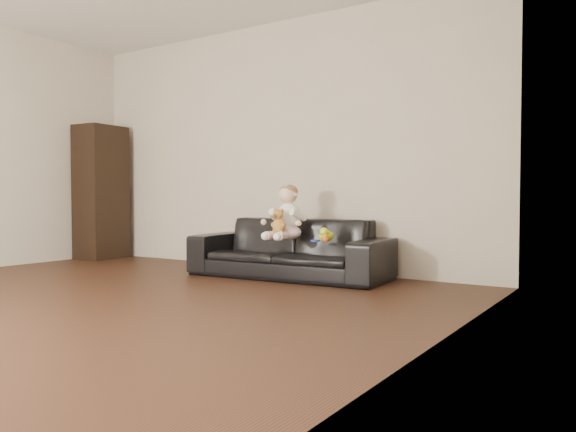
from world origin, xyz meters
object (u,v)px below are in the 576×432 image
Objects in this scene: toy_rattle at (326,239)px; baby at (287,215)px; cabinet at (101,192)px; teddy_bear at (279,222)px; sofa at (290,248)px; toy_green at (326,236)px; toy_blue_disc at (315,241)px.

baby is at bearing 171.96° from toy_rattle.
cabinet is 2.92m from teddy_bear.
sofa is at bearing 92.52° from teddy_bear.
toy_rattle is (0.04, -0.08, -0.02)m from toy_green.
teddy_bear is at bearing -82.61° from sofa.
cabinet is at bearing 174.10° from sofa.
teddy_bear is at bearing -156.68° from toy_green.
teddy_bear is at bearing -11.78° from cabinet.
teddy_bear reaches higher than sofa.
sofa is 3.70× the size of baby.
teddy_bear is (2.89, -0.36, -0.28)m from cabinet.
sofa is 22.06× the size of toy_blue_disc.
toy_green is (3.28, -0.19, -0.40)m from cabinet.
teddy_bear reaches higher than toy_green.
cabinet is at bearing 164.14° from teddy_bear.
cabinet reaches higher than toy_rattle.
teddy_bear is 0.37m from toy_blue_disc.
toy_rattle is at bearing -9.27° from cabinet.
sofa is at bearing 160.92° from toy_rattle.
sofa is 0.33m from baby.
toy_blue_disc is (-0.10, -0.02, -0.05)m from toy_green.
baby is at bearing -8.74° from cabinet.
toy_blue_disc is (0.30, -0.01, -0.22)m from baby.
sofa is 0.37m from teddy_bear.
baby is (0.04, -0.10, 0.31)m from sofa.
baby is 2.24× the size of teddy_bear.
cabinet is 3.22m from toy_blue_disc.
teddy_bear is 0.45m from toy_green.
teddy_bear is 1.53× the size of toy_green.
cabinet reaches higher than baby.
toy_green is 1.74× the size of toy_blue_disc.
toy_blue_disc is (0.35, -0.11, 0.09)m from sofa.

